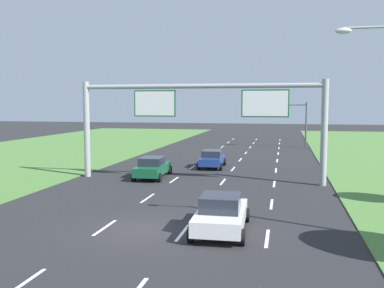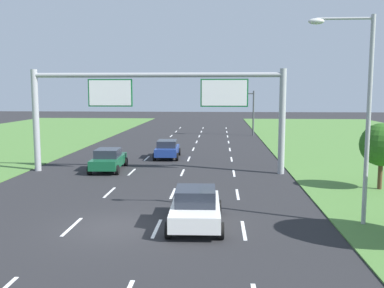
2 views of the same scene
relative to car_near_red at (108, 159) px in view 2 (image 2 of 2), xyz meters
The scene contains 11 objects.
ground_plane 13.08m from the car_near_red, 74.37° to the right, with size 200.00×200.00×0.00m, color #262628.
lane_dashes_inner_left 3.10m from the car_near_red, 53.97° to the left, with size 0.14×68.40×0.01m.
lane_dashes_inner_right 5.85m from the car_near_red, 24.77° to the left, with size 0.14×68.40×0.01m.
lane_dashes_slip 9.13m from the car_near_red, 15.49° to the left, with size 0.14×68.40×0.01m.
car_near_red is the anchor object (origin of this frame).
car_lead_silver 13.84m from the car_near_red, 60.52° to the right, with size 2.33×4.49×1.60m.
car_mid_lane 6.76m from the car_near_red, 59.42° to the left, with size 2.15×4.10×1.49m.
sign_gantry 5.56m from the car_near_red, ahead, with size 17.24×0.44×7.00m.
traffic_light_mast 26.77m from the car_near_red, 67.82° to the left, with size 4.76×0.49×5.60m.
street_lamp 18.21m from the car_near_red, 40.94° to the right, with size 2.61×0.32×8.50m.
roadside_tree_mid 17.60m from the car_near_red, 16.60° to the right, with size 2.39×2.39×3.77m.
Camera 2 is at (4.26, -16.61, 5.50)m, focal length 40.00 mm.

